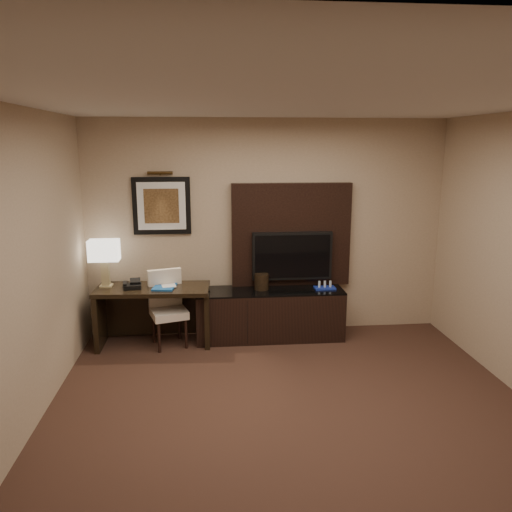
{
  "coord_description": "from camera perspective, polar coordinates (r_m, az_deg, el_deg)",
  "views": [
    {
      "loc": [
        -0.71,
        -3.68,
        2.39
      ],
      "look_at": [
        -0.2,
        1.8,
        1.15
      ],
      "focal_mm": 35.0,
      "sensor_mm": 36.0,
      "label": 1
    }
  ],
  "objects": [
    {
      "name": "desk_chair",
      "position": [
        6.09,
        -9.92,
        -6.37
      ],
      "size": [
        0.52,
        0.56,
        0.84
      ],
      "primitive_type": null,
      "rotation": [
        0.0,
        0.0,
        0.3
      ],
      "color": "#EEDEC7",
      "rests_on": "floor"
    },
    {
      "name": "minibar_tray",
      "position": [
        6.27,
        7.87,
        -3.31
      ],
      "size": [
        0.26,
        0.16,
        0.09
      ],
      "primitive_type": null,
      "rotation": [
        0.0,
        0.0,
        0.01
      ],
      "color": "#172B9A",
      "rests_on": "credenza"
    },
    {
      "name": "picture_light",
      "position": [
        6.16,
        -10.91,
        9.31
      ],
      "size": [
        0.04,
        0.04,
        0.3
      ],
      "primitive_type": "cylinder",
      "color": "#432F15",
      "rests_on": "wall_back"
    },
    {
      "name": "artwork",
      "position": [
        6.23,
        -10.73,
        5.66
      ],
      "size": [
        0.7,
        0.04,
        0.7
      ],
      "primitive_type": "cube",
      "color": "black",
      "rests_on": "wall_back"
    },
    {
      "name": "ice_bucket",
      "position": [
        6.17,
        0.64,
        -2.95
      ],
      "size": [
        0.21,
        0.21,
        0.2
      ],
      "primitive_type": "cylinder",
      "rotation": [
        0.0,
        0.0,
        -0.18
      ],
      "color": "black",
      "rests_on": "credenza"
    },
    {
      "name": "tv_wall_panel",
      "position": [
        6.3,
        4.03,
        2.43
      ],
      "size": [
        1.5,
        0.12,
        1.3
      ],
      "primitive_type": "cube",
      "color": "black",
      "rests_on": "wall_back"
    },
    {
      "name": "ceiling",
      "position": [
        3.76,
        5.92,
        17.36
      ],
      "size": [
        4.5,
        5.0,
        0.01
      ],
      "primitive_type": "cube",
      "color": "silver",
      "rests_on": "wall_back"
    },
    {
      "name": "table_lamp",
      "position": [
        6.19,
        -16.88,
        -1.02
      ],
      "size": [
        0.35,
        0.24,
        0.53
      ],
      "primitive_type": null,
      "rotation": [
        0.0,
        0.0,
        -0.2
      ],
      "color": "tan",
      "rests_on": "desk"
    },
    {
      "name": "wall_back",
      "position": [
        6.31,
        1.26,
        3.21
      ],
      "size": [
        4.5,
        0.01,
        2.7
      ],
      "primitive_type": "cube",
      "color": "tan",
      "rests_on": "floor"
    },
    {
      "name": "wall_left",
      "position": [
        4.12,
        -27.05,
        -3.36
      ],
      "size": [
        0.01,
        5.0,
        2.7
      ],
      "primitive_type": "cube",
      "color": "tan",
      "rests_on": "floor"
    },
    {
      "name": "desk_phone",
      "position": [
        6.09,
        -13.95,
        -3.13
      ],
      "size": [
        0.22,
        0.21,
        0.1
      ],
      "primitive_type": null,
      "rotation": [
        0.0,
        0.0,
        0.12
      ],
      "color": "black",
      "rests_on": "desk"
    },
    {
      "name": "desk",
      "position": [
        6.2,
        -11.58,
        -6.7
      ],
      "size": [
        1.37,
        0.64,
        0.72
      ],
      "primitive_type": "cube",
      "rotation": [
        0.0,
        0.0,
        -0.05
      ],
      "color": "black",
      "rests_on": "floor"
    },
    {
      "name": "book",
      "position": [
        6.05,
        -10.82,
        -2.48
      ],
      "size": [
        0.17,
        0.06,
        0.23
      ],
      "primitive_type": "imported",
      "rotation": [
        0.0,
        0.0,
        0.22
      ],
      "color": "beige",
      "rests_on": "desk"
    },
    {
      "name": "tv",
      "position": [
        6.26,
        4.15,
        0.02
      ],
      "size": [
        1.0,
        0.08,
        0.6
      ],
      "primitive_type": "cube",
      "color": "black",
      "rests_on": "tv_wall_panel"
    },
    {
      "name": "floor",
      "position": [
        4.45,
        5.08,
        -19.94
      ],
      "size": [
        4.5,
        5.0,
        0.01
      ],
      "primitive_type": "cube",
      "color": "#382019",
      "rests_on": "ground"
    },
    {
      "name": "credenza",
      "position": [
        6.28,
        1.59,
        -6.63
      ],
      "size": [
        1.82,
        0.51,
        0.63
      ],
      "primitive_type": "cube",
      "rotation": [
        0.0,
        0.0,
        -0.0
      ],
      "color": "black",
      "rests_on": "floor"
    },
    {
      "name": "blue_folder",
      "position": [
        6.05,
        -10.4,
        -3.47
      ],
      "size": [
        0.29,
        0.36,
        0.02
      ],
      "primitive_type": "cube",
      "rotation": [
        0.0,
        0.0,
        -0.15
      ],
      "color": "#18539D",
      "rests_on": "desk"
    }
  ]
}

